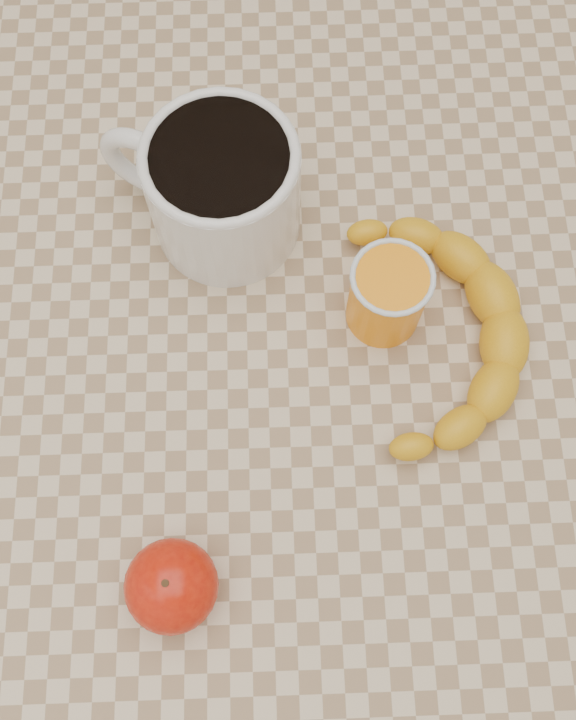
{
  "coord_description": "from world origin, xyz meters",
  "views": [
    {
      "loc": [
        -0.01,
        -0.21,
        1.36
      ],
      "look_at": [
        0.0,
        0.0,
        0.77
      ],
      "focal_mm": 40.0,
      "sensor_mm": 36.0,
      "label": 1
    }
  ],
  "objects_px": {
    "orange_juice_glass": "(388,295)",
    "banana": "(437,333)",
    "table": "(288,398)",
    "apple": "(171,586)",
    "coffee_mug": "(219,186)"
  },
  "relations": [
    {
      "from": "orange_juice_glass",
      "to": "banana",
      "type": "relative_size",
      "value": 0.29
    },
    {
      "from": "table",
      "to": "apple",
      "type": "xyz_separation_m",
      "value": [
        -0.09,
        -0.17,
        0.12
      ]
    },
    {
      "from": "banana",
      "to": "coffee_mug",
      "type": "bearing_deg",
      "value": 148.7
    },
    {
      "from": "orange_juice_glass",
      "to": "coffee_mug",
      "type": "bearing_deg",
      "value": 144.92
    },
    {
      "from": "orange_juice_glass",
      "to": "apple",
      "type": "xyz_separation_m",
      "value": [
        -0.17,
        -0.21,
        -0.01
      ]
    },
    {
      "from": "table",
      "to": "banana",
      "type": "distance_m",
      "value": 0.16
    },
    {
      "from": "coffee_mug",
      "to": "orange_juice_glass",
      "type": "xyz_separation_m",
      "value": [
        0.13,
        -0.09,
        -0.02
      ]
    },
    {
      "from": "table",
      "to": "orange_juice_glass",
      "type": "relative_size",
      "value": 10.62
    },
    {
      "from": "orange_juice_glass",
      "to": "table",
      "type": "bearing_deg",
      "value": -150.79
    },
    {
      "from": "table",
      "to": "apple",
      "type": "distance_m",
      "value": 0.22
    },
    {
      "from": "coffee_mug",
      "to": "apple",
      "type": "height_order",
      "value": "coffee_mug"
    },
    {
      "from": "coffee_mug",
      "to": "banana",
      "type": "relative_size",
      "value": 0.72
    },
    {
      "from": "table",
      "to": "banana",
      "type": "relative_size",
      "value": 3.12
    },
    {
      "from": "orange_juice_glass",
      "to": "banana",
      "type": "bearing_deg",
      "value": -32.75
    },
    {
      "from": "coffee_mug",
      "to": "banana",
      "type": "xyz_separation_m",
      "value": [
        0.17,
        -0.12,
        -0.04
      ]
    }
  ]
}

